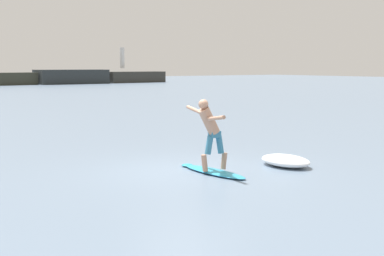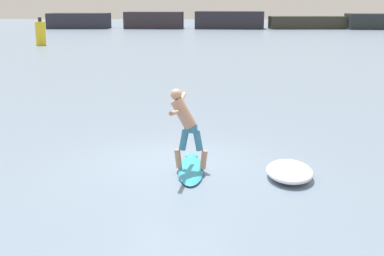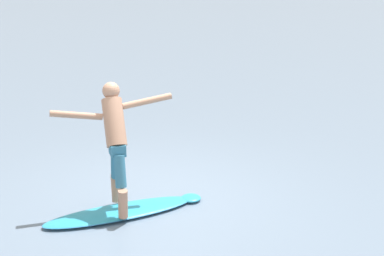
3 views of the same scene
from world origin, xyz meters
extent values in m
plane|color=slate|center=(0.00, 0.00, 0.00)|extent=(200.00, 200.00, 0.00)
cube|color=#282D2F|center=(23.00, 62.00, 1.01)|extent=(10.01, 5.19, 2.02)
cube|color=#32312D|center=(33.31, 62.00, 0.83)|extent=(9.69, 3.98, 1.67)
cylinder|color=silver|center=(31.25, 62.00, 3.76)|extent=(0.70, 0.70, 3.14)
ellipsoid|color=#2C9CC0|center=(0.43, -0.64, 0.04)|extent=(0.63, 2.17, 0.09)
ellipsoid|color=#2C9CC0|center=(0.39, 0.46, 0.04)|extent=(0.31, 0.31, 0.07)
ellipsoid|color=#2870B2|center=(0.43, -0.64, 0.04)|extent=(0.64, 2.18, 0.04)
cone|color=black|center=(0.47, -1.52, -0.06)|extent=(0.05, 0.05, 0.14)
cone|color=black|center=(0.61, -1.36, -0.06)|extent=(0.05, 0.05, 0.14)
cone|color=black|center=(0.32, -1.37, -0.06)|extent=(0.05, 0.05, 0.14)
cylinder|color=tan|center=(0.15, -0.61, 0.29)|extent=(0.19, 0.15, 0.42)
cylinder|color=teal|center=(0.28, -0.62, 0.71)|extent=(0.24, 0.17, 0.46)
cylinder|color=tan|center=(0.72, -0.66, 0.29)|extent=(0.19, 0.15, 0.42)
cylinder|color=teal|center=(0.59, -0.65, 0.71)|extent=(0.24, 0.17, 0.46)
cube|color=teal|center=(0.43, -0.64, 0.97)|extent=(0.28, 0.22, 0.16)
cylinder|color=tan|center=(0.28, -0.62, 1.30)|extent=(0.59, 0.33, 0.72)
sphere|color=tan|center=(0.12, -0.61, 1.71)|extent=(0.24, 0.24, 0.24)
cylinder|color=tan|center=(0.12, -1.10, 1.42)|extent=(0.19, 0.71, 0.21)
cylinder|color=tan|center=(0.21, -0.12, 1.54)|extent=(0.17, 0.71, 0.20)
ellipsoid|color=white|center=(2.54, -0.97, 0.15)|extent=(1.00, 1.52, 0.30)
camera|label=1|loc=(-7.47, -10.82, 2.64)|focal=50.00mm
camera|label=2|loc=(1.03, -11.82, 3.66)|focal=50.00mm
camera|label=3|loc=(7.13, -2.31, 3.37)|focal=50.00mm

